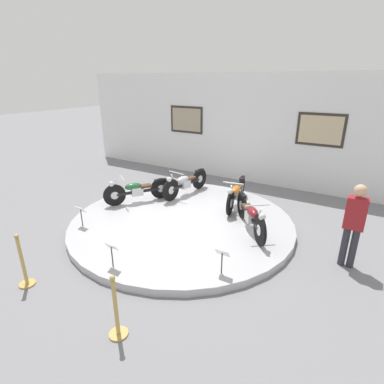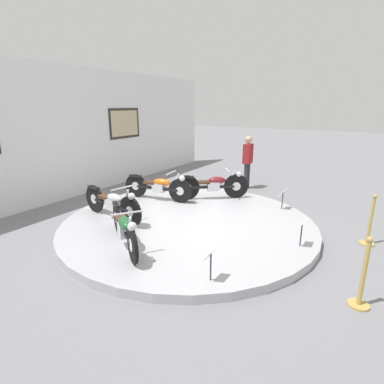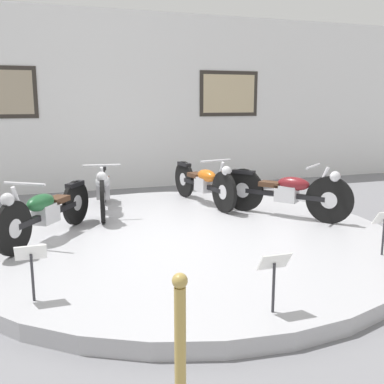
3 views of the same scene
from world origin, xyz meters
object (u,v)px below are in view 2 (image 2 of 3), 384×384
motorcycle_silver (112,202)px  info_placard_front_left (211,258)px  motorcycle_green (124,227)px  visitor_standing (248,159)px  stanchion_post_left_of_entry (362,284)px  info_placard_front_right (283,195)px  motorcycle_orange (159,186)px  stanchion_post_right_of_entry (369,228)px  motorcycle_maroon (213,185)px  info_placard_front_centre (302,227)px

motorcycle_silver → info_placard_front_left: motorcycle_silver is taller
motorcycle_green → visitor_standing: (5.46, -0.14, 0.43)m
info_placard_front_left → stanchion_post_left_of_entry: size_ratio=0.50×
info_placard_front_left → info_placard_front_right: size_ratio=1.00×
motorcycle_silver → stanchion_post_left_of_entry: bearing=-93.2°
motorcycle_green → motorcycle_orange: (2.53, 1.20, 0.01)m
motorcycle_silver → stanchion_post_right_of_entry: stanchion_post_right_of_entry is taller
stanchion_post_left_of_entry → motorcycle_maroon: bearing=53.1°
motorcycle_maroon → stanchion_post_left_of_entry: 4.68m
info_placard_front_centre → stanchion_post_right_of_entry: 1.53m
info_placard_front_left → info_placard_front_centre: 2.04m
motorcycle_silver → motorcycle_maroon: (2.53, -1.20, 0.01)m
info_placard_front_left → info_placard_front_centre: same height
motorcycle_silver → info_placard_front_right: bearing=-48.6°
motorcycle_maroon → visitor_standing: (2.06, -0.14, 0.41)m
info_placard_front_left → stanchion_post_left_of_entry: stanchion_post_left_of_entry is taller
info_placard_front_left → info_placard_front_right: 3.70m
motorcycle_maroon → info_placard_front_centre: motorcycle_maroon is taller
info_placard_front_left → motorcycle_maroon: bearing=27.5°
motorcycle_maroon → motorcycle_orange: bearing=125.9°
motorcycle_orange → info_placard_front_left: motorcycle_orange is taller
motorcycle_silver → info_placard_front_centre: bearing=-77.9°
info_placard_front_left → motorcycle_orange: bearing=48.6°
info_placard_front_left → stanchion_post_right_of_entry: (2.96, -1.89, -0.18)m
info_placard_front_centre → motorcycle_maroon: bearing=57.8°
info_placard_front_centre → stanchion_post_right_of_entry: size_ratio=0.50×
info_placard_front_right → stanchion_post_right_of_entry: size_ratio=0.50×
visitor_standing → stanchion_post_left_of_entry: 6.09m
visitor_standing → stanchion_post_right_of_entry: (-2.65, -3.59, -0.62)m
info_placard_front_right → info_placard_front_left: bearing=180.0°
motorcycle_green → motorcycle_maroon: size_ratio=1.02×
info_placard_front_left → stanchion_post_left_of_entry: (0.74, -1.89, -0.18)m
stanchion_post_right_of_entry → info_placard_front_left: bearing=147.4°
motorcycle_orange → motorcycle_green: bearing=-154.6°
motorcycle_green → motorcycle_orange: size_ratio=0.84×
motorcycle_silver → info_placard_front_right: (2.68, -3.04, -0.02)m
motorcycle_maroon → stanchion_post_left_of_entry: size_ratio=1.59×
motorcycle_silver → motorcycle_maroon: 2.80m
visitor_standing → motorcycle_green: bearing=178.5°
motorcycle_silver → stanchion_post_right_of_entry: bearing=-68.5°
motorcycle_maroon → motorcycle_green: bearing=-179.9°
motorcycle_green → info_placard_front_left: (-0.15, -1.84, -0.01)m
motorcycle_green → stanchion_post_right_of_entry: size_ratio=1.62×
info_placard_front_right → visitor_standing: bearing=41.6°
motorcycle_green → motorcycle_maroon: (3.40, 0.00, 0.02)m
motorcycle_orange → stanchion_post_right_of_entry: stanchion_post_right_of_entry is taller
info_placard_front_left → visitor_standing: visitor_standing is taller
motorcycle_silver → visitor_standing: (4.59, -1.34, 0.42)m
visitor_standing → stanchion_post_left_of_entry: size_ratio=1.66×
motorcycle_orange → info_placard_front_left: size_ratio=3.86×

